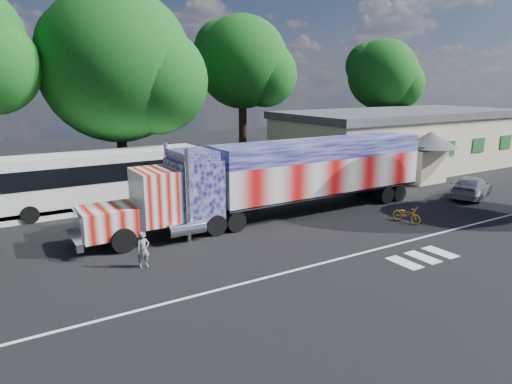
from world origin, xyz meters
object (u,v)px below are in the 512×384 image
tree_n_mid (119,66)px  semi_truck (285,176)px  parked_car (471,187)px  tree_far_ne (384,75)px  woman (143,250)px  coach_bus (105,179)px  bicycle (407,214)px  tree_ne_a (244,63)px

tree_n_mid → semi_truck: bearing=-61.4°
semi_truck → parked_car: 13.74m
parked_car → tree_far_ne: bearing=-50.5°
semi_truck → woman: bearing=-160.8°
coach_bus → parked_car: 24.09m
coach_bus → bicycle: coach_bus is taller
semi_truck → tree_n_mid: bearing=118.6°
coach_bus → bicycle: (13.51, -11.92, -1.35)m
parked_car → tree_n_mid: tree_n_mid is taller
semi_truck → tree_far_ne: 27.88m
coach_bus → tree_n_mid: 8.27m
woman → bicycle: 14.61m
semi_truck → coach_bus: bearing=139.7°
tree_ne_a → tree_n_mid: tree_n_mid is taller
coach_bus → tree_ne_a: bearing=27.6°
coach_bus → tree_far_ne: (31.43, 7.44, 6.55)m
parked_car → tree_far_ne: tree_far_ne is taller
bicycle → tree_ne_a: tree_ne_a is taller
parked_car → tree_n_mid: bearing=32.0°
semi_truck → tree_n_mid: size_ratio=1.55×
semi_truck → coach_bus: (-8.48, 7.20, -0.56)m
woman → tree_n_mid: size_ratio=0.11×
tree_far_ne → parked_car: bearing=-118.6°
coach_bus → tree_far_ne: size_ratio=0.99×
semi_truck → bicycle: 7.15m
woman → tree_n_mid: (3.43, 14.45, 7.89)m
woman → bicycle: woman is taller
parked_car → woman: 22.81m
tree_ne_a → coach_bus: bearing=-152.4°
parked_car → tree_ne_a: (-7.61, 17.63, 8.55)m
coach_bus → tree_far_ne: tree_far_ne is taller
coach_bus → tree_n_mid: tree_n_mid is taller
parked_car → tree_far_ne: (9.65, 17.68, 7.65)m
woman → bicycle: size_ratio=0.90×
woman → tree_ne_a: (15.20, 17.92, 8.48)m
semi_truck → woman: size_ratio=13.90×
woman → tree_ne_a: tree_ne_a is taller
bicycle → tree_ne_a: size_ratio=0.13×
coach_bus → parked_car: bearing=-25.2°
bicycle → tree_n_mid: 21.02m
bicycle → tree_ne_a: 21.24m
coach_bus → parked_car: size_ratio=2.47×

